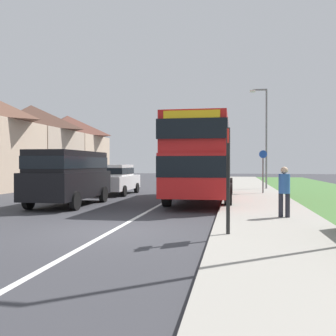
{
  "coord_description": "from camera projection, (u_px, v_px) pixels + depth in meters",
  "views": [
    {
      "loc": [
        3.13,
        -9.52,
        1.76
      ],
      "look_at": [
        0.66,
        4.71,
        1.6
      ],
      "focal_mm": 40.7,
      "sensor_mm": 36.0,
      "label": 1
    }
  ],
  "objects": [
    {
      "name": "cycle_route_sign",
      "position": [
        263.0,
        170.0,
        21.31
      ],
      "size": [
        0.44,
        0.08,
        2.52
      ],
      "color": "slate",
      "rests_on": "ground_plane"
    },
    {
      "name": "lane_marking_centre",
      "position": [
        166.0,
        201.0,
        17.81
      ],
      "size": [
        0.14,
        60.0,
        0.01
      ],
      "primitive_type": "cube",
      "color": "silver",
      "rests_on": "ground_plane"
    },
    {
      "name": "double_decker_bus",
      "position": [
        202.0,
        156.0,
        18.06
      ],
      "size": [
        2.8,
        9.66,
        3.7
      ],
      "color": "red",
      "rests_on": "ground_plane"
    },
    {
      "name": "parked_car_white",
      "position": [
        116.0,
        178.0,
        21.83
      ],
      "size": [
        1.93,
        4.4,
        1.71
      ],
      "color": "silver",
      "rests_on": "ground_plane"
    },
    {
      "name": "house_terrace_far_side",
      "position": [
        6.0,
        143.0,
        27.99
      ],
      "size": [
        6.54,
        27.76,
        6.62
      ],
      "color": "beige",
      "rests_on": "ground_plane"
    },
    {
      "name": "ground_plane",
      "position": [
        112.0,
        231.0,
        9.93
      ],
      "size": [
        120.0,
        120.0,
        0.0
      ],
      "primitive_type": "plane",
      "color": "#38383D"
    },
    {
      "name": "pavement_near_side",
      "position": [
        261.0,
        206.0,
        15.12
      ],
      "size": [
        3.2,
        68.0,
        0.12
      ],
      "primitive_type": "cube",
      "color": "#9E998E",
      "rests_on": "ground_plane"
    },
    {
      "name": "pedestrian_at_stop",
      "position": [
        284.0,
        189.0,
        11.64
      ],
      "size": [
        0.34,
        0.34,
        1.67
      ],
      "color": "#23232D",
      "rests_on": "ground_plane"
    },
    {
      "name": "bus_stop_sign",
      "position": [
        228.0,
        173.0,
        8.87
      ],
      "size": [
        0.09,
        0.52,
        2.6
      ],
      "color": "black",
      "rests_on": "ground_plane"
    },
    {
      "name": "street_lamp_mid",
      "position": [
        265.0,
        132.0,
        25.27
      ],
      "size": [
        1.14,
        0.2,
        6.74
      ],
      "color": "slate",
      "rests_on": "ground_plane"
    },
    {
      "name": "parked_van_black",
      "position": [
        69.0,
        173.0,
        16.02
      ],
      "size": [
        2.11,
        5.06,
        2.29
      ],
      "color": "black",
      "rests_on": "ground_plane"
    }
  ]
}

